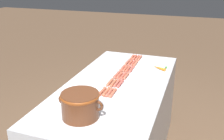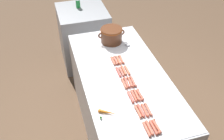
{
  "view_description": "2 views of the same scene",
  "coord_description": "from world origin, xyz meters",
  "px_view_note": "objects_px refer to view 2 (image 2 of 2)",
  "views": [
    {
      "loc": [
        -0.67,
        2.08,
        1.89
      ],
      "look_at": [
        0.13,
        -0.24,
        0.95
      ],
      "focal_mm": 40.96,
      "sensor_mm": 36.0,
      "label": 1
    },
    {
      "loc": [
        -0.7,
        -1.97,
        2.67
      ],
      "look_at": [
        -0.13,
        -0.02,
        1.02
      ],
      "focal_mm": 40.45,
      "sensor_mm": 36.0,
      "label": 2
    }
  ],
  "objects_px": {
    "hot_dog_11": "(116,60)",
    "hot_dog_20": "(140,95)",
    "serving_spoon": "(129,47)",
    "soda_can": "(78,4)",
    "hot_dog_0": "(147,129)",
    "hot_dog_21": "(133,82)",
    "back_cabinet": "(84,37)",
    "hot_dog_9": "(127,83)",
    "hot_dog_1": "(138,111)",
    "hot_dog_13": "(145,110)",
    "hot_dog_17": "(118,60)",
    "hot_dog_7": "(141,111)",
    "hot_dog_22": "(127,70)",
    "hot_dog_4": "(118,72)",
    "hot_dog_15": "(130,82)",
    "hot_dog_10": "(121,71)",
    "carrot": "(107,113)",
    "hot_dog_23": "(121,59)",
    "bean_pot": "(111,34)",
    "hot_dog_16": "(124,70)",
    "hot_dog_18": "(157,126)",
    "hot_dog_3": "(124,84)",
    "hot_dog_19": "(148,109)",
    "hot_dog_2": "(131,97)",
    "hot_dog_5": "(113,61)",
    "hot_dog_8": "(134,96)",
    "hot_dog_6": "(150,128)",
    "hot_dog_12": "(153,127)",
    "hot_dog_14": "(137,95)"
  },
  "relations": [
    {
      "from": "hot_dog_11",
      "to": "hot_dog_20",
      "type": "xyz_separation_m",
      "value": [
        0.07,
        -0.6,
        0.0
      ]
    },
    {
      "from": "serving_spoon",
      "to": "soda_can",
      "type": "bearing_deg",
      "value": 108.62
    },
    {
      "from": "hot_dog_0",
      "to": "hot_dog_21",
      "type": "distance_m",
      "value": 0.61
    },
    {
      "from": "back_cabinet",
      "to": "hot_dog_20",
      "type": "distance_m",
      "value": 2.0
    },
    {
      "from": "hot_dog_9",
      "to": "hot_dog_11",
      "type": "relative_size",
      "value": 1.0
    },
    {
      "from": "hot_dog_1",
      "to": "serving_spoon",
      "type": "bearing_deg",
      "value": 75.01
    },
    {
      "from": "hot_dog_13",
      "to": "hot_dog_17",
      "type": "height_order",
      "value": "same"
    },
    {
      "from": "hot_dog_7",
      "to": "hot_dog_22",
      "type": "relative_size",
      "value": 1.0
    },
    {
      "from": "hot_dog_4",
      "to": "hot_dog_15",
      "type": "distance_m",
      "value": 0.2
    },
    {
      "from": "hot_dog_10",
      "to": "carrot",
      "type": "bearing_deg",
      "value": -120.31
    },
    {
      "from": "hot_dog_23",
      "to": "bean_pot",
      "type": "height_order",
      "value": "bean_pot"
    },
    {
      "from": "hot_dog_1",
      "to": "hot_dog_23",
      "type": "height_order",
      "value": "same"
    },
    {
      "from": "hot_dog_16",
      "to": "hot_dog_18",
      "type": "height_order",
      "value": "same"
    },
    {
      "from": "hot_dog_22",
      "to": "carrot",
      "type": "bearing_deg",
      "value": -125.44
    },
    {
      "from": "carrot",
      "to": "hot_dog_11",
      "type": "bearing_deg",
      "value": 67.43
    },
    {
      "from": "hot_dog_3",
      "to": "hot_dog_19",
      "type": "xyz_separation_m",
      "value": [
        0.1,
        -0.39,
        0.0
      ]
    },
    {
      "from": "hot_dog_13",
      "to": "hot_dog_16",
      "type": "xyz_separation_m",
      "value": [
        -0.0,
        0.6,
        0.0
      ]
    },
    {
      "from": "hot_dog_18",
      "to": "hot_dog_2",
      "type": "bearing_deg",
      "value": 103.82
    },
    {
      "from": "hot_dog_4",
      "to": "hot_dog_17",
      "type": "xyz_separation_m",
      "value": [
        0.06,
        0.2,
        0.0
      ]
    },
    {
      "from": "hot_dog_5",
      "to": "hot_dog_11",
      "type": "relative_size",
      "value": 1.0
    },
    {
      "from": "hot_dog_3",
      "to": "soda_can",
      "type": "height_order",
      "value": "soda_can"
    },
    {
      "from": "hot_dog_10",
      "to": "hot_dog_18",
      "type": "height_order",
      "value": "same"
    },
    {
      "from": "hot_dog_9",
      "to": "hot_dog_19",
      "type": "distance_m",
      "value": 0.41
    },
    {
      "from": "hot_dog_2",
      "to": "soda_can",
      "type": "xyz_separation_m",
      "value": [
        -0.13,
        2.05,
        0.08
      ]
    },
    {
      "from": "serving_spoon",
      "to": "carrot",
      "type": "height_order",
      "value": "carrot"
    },
    {
      "from": "hot_dog_19",
      "to": "hot_dog_8",
      "type": "bearing_deg",
      "value": 108.11
    },
    {
      "from": "soda_can",
      "to": "hot_dog_1",
      "type": "bearing_deg",
      "value": -86.47
    },
    {
      "from": "hot_dog_8",
      "to": "hot_dog_11",
      "type": "distance_m",
      "value": 0.59
    },
    {
      "from": "hot_dog_6",
      "to": "hot_dog_8",
      "type": "distance_m",
      "value": 0.4
    },
    {
      "from": "hot_dog_6",
      "to": "hot_dog_20",
      "type": "height_order",
      "value": "same"
    },
    {
      "from": "hot_dog_8",
      "to": "hot_dog_3",
      "type": "bearing_deg",
      "value": 100.53
    },
    {
      "from": "hot_dog_18",
      "to": "hot_dog_9",
      "type": "bearing_deg",
      "value": 96.2
    },
    {
      "from": "hot_dog_23",
      "to": "hot_dog_0",
      "type": "bearing_deg",
      "value": -95.52
    },
    {
      "from": "hot_dog_9",
      "to": "hot_dog_23",
      "type": "height_order",
      "value": "same"
    },
    {
      "from": "hot_dog_6",
      "to": "hot_dog_16",
      "type": "bearing_deg",
      "value": 87.65
    },
    {
      "from": "hot_dog_16",
      "to": "hot_dog_21",
      "type": "xyz_separation_m",
      "value": [
        0.03,
        -0.2,
        0.0
      ]
    },
    {
      "from": "hot_dog_16",
      "to": "hot_dog_4",
      "type": "bearing_deg",
      "value": -172.87
    },
    {
      "from": "bean_pot",
      "to": "hot_dog_16",
      "type": "bearing_deg",
      "value": -93.56
    },
    {
      "from": "hot_dog_0",
      "to": "hot_dog_15",
      "type": "bearing_deg",
      "value": 83.82
    },
    {
      "from": "hot_dog_10",
      "to": "hot_dog_0",
      "type": "bearing_deg",
      "value": -92.22
    },
    {
      "from": "hot_dog_3",
      "to": "hot_dog_4",
      "type": "height_order",
      "value": "same"
    },
    {
      "from": "hot_dog_11",
      "to": "bean_pot",
      "type": "xyz_separation_m",
      "value": [
        0.07,
        0.42,
        0.09
      ]
    },
    {
      "from": "hot_dog_12",
      "to": "hot_dog_22",
      "type": "xyz_separation_m",
      "value": [
        0.04,
        0.79,
        0.0
      ]
    },
    {
      "from": "carrot",
      "to": "hot_dog_7",
      "type": "bearing_deg",
      "value": -11.65
    },
    {
      "from": "hot_dog_2",
      "to": "hot_dog_20",
      "type": "bearing_deg",
      "value": 2.58
    },
    {
      "from": "hot_dog_4",
      "to": "hot_dog_2",
      "type": "bearing_deg",
      "value": -90.11
    },
    {
      "from": "hot_dog_23",
      "to": "hot_dog_10",
      "type": "bearing_deg",
      "value": -107.6
    },
    {
      "from": "carrot",
      "to": "hot_dog_6",
      "type": "bearing_deg",
      "value": -40.89
    },
    {
      "from": "hot_dog_13",
      "to": "hot_dog_14",
      "type": "distance_m",
      "value": 0.2
    },
    {
      "from": "hot_dog_17",
      "to": "carrot",
      "type": "bearing_deg",
      "value": -114.82
    }
  ]
}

